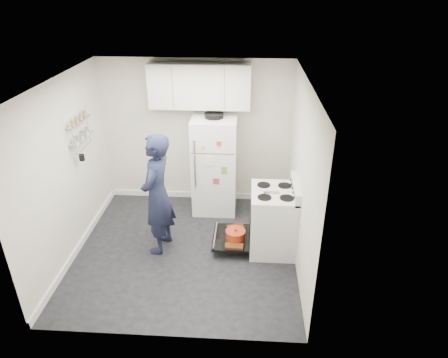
# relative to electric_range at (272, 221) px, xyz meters

# --- Properties ---
(room) EXTENTS (3.21, 3.21, 2.51)m
(room) POSITION_rel_electric_range_xyz_m (-1.29, -0.12, 0.74)
(room) COLOR black
(room) RESTS_ON ground
(electric_range) EXTENTS (0.66, 0.76, 1.10)m
(electric_range) POSITION_rel_electric_range_xyz_m (0.00, 0.00, 0.00)
(electric_range) COLOR silver
(electric_range) RESTS_ON ground
(open_oven_door) EXTENTS (0.55, 0.70, 0.23)m
(open_oven_door) POSITION_rel_electric_range_xyz_m (-0.56, -0.03, -0.28)
(open_oven_door) COLOR black
(open_oven_door) RESTS_ON ground
(refrigerator) EXTENTS (0.72, 0.74, 1.72)m
(refrigerator) POSITION_rel_electric_range_xyz_m (-0.93, 1.10, 0.36)
(refrigerator) COLOR white
(refrigerator) RESTS_ON ground
(upper_cabinets) EXTENTS (1.60, 0.33, 0.70)m
(upper_cabinets) POSITION_rel_electric_range_xyz_m (-1.16, 1.28, 1.63)
(upper_cabinets) COLOR silver
(upper_cabinets) RESTS_ON room
(wall_shelf_rack) EXTENTS (0.14, 0.60, 0.61)m
(wall_shelf_rack) POSITION_rel_electric_range_xyz_m (-2.78, 0.34, 1.21)
(wall_shelf_rack) COLOR #B2B2B7
(wall_shelf_rack) RESTS_ON room
(person) EXTENTS (0.54, 0.72, 1.80)m
(person) POSITION_rel_electric_range_xyz_m (-1.63, -0.10, 0.43)
(person) COLOR #171C35
(person) RESTS_ON ground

